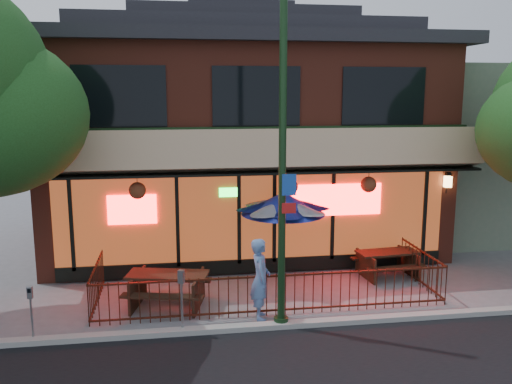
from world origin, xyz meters
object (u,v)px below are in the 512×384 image
(picnic_table_left, at_px, (168,285))
(pedestrian, at_px, (260,279))
(picnic_table_right, at_px, (387,260))
(parking_meter_far, at_px, (31,305))
(street_light, at_px, (282,186))
(patio_umbrella, at_px, (283,203))
(parking_meter_near, at_px, (182,290))

(picnic_table_left, height_order, pedestrian, pedestrian)
(picnic_table_left, xyz_separation_m, pedestrian, (2.10, -1.03, 0.40))
(picnic_table_right, relative_size, parking_meter_far, 1.50)
(pedestrian, bearing_deg, street_light, -138.92)
(picnic_table_right, bearing_deg, picnic_table_left, -168.19)
(picnic_table_right, distance_m, pedestrian, 4.62)
(street_light, distance_m, picnic_table_right, 5.29)
(street_light, xyz_separation_m, picnic_table_left, (-2.48, 1.53, -2.61))
(street_light, height_order, pedestrian, street_light)
(patio_umbrella, height_order, parking_meter_near, patio_umbrella)
(patio_umbrella, distance_m, parking_meter_far, 6.62)
(pedestrian, relative_size, parking_meter_far, 1.56)
(picnic_table_right, xyz_separation_m, parking_meter_near, (-5.77, -2.80, 0.47))
(picnic_table_left, bearing_deg, parking_meter_near, -78.44)
(patio_umbrella, xyz_separation_m, parking_meter_near, (-2.77, -2.80, -1.25))
(patio_umbrella, xyz_separation_m, parking_meter_far, (-5.84, -2.80, -1.38))
(picnic_table_right, bearing_deg, street_light, -142.08)
(patio_umbrella, bearing_deg, picnic_table_left, -157.57)
(street_light, bearing_deg, patio_umbrella, 77.96)
(parking_meter_near, bearing_deg, patio_umbrella, 45.35)
(pedestrian, bearing_deg, picnic_table_right, -56.45)
(patio_umbrella, relative_size, pedestrian, 1.37)
(parking_meter_near, bearing_deg, parking_meter_far, 180.00)
(picnic_table_right, bearing_deg, pedestrian, -150.00)
(parking_meter_far, bearing_deg, picnic_table_right, 17.58)
(picnic_table_right, xyz_separation_m, patio_umbrella, (-3.00, 0.00, 1.72))
(street_light, xyz_separation_m, pedestrian, (-0.39, 0.50, -2.21))
(patio_umbrella, bearing_deg, parking_meter_far, -154.37)
(parking_meter_near, relative_size, parking_meter_far, 1.16)
(pedestrian, bearing_deg, parking_meter_far, 99.43)
(patio_umbrella, height_order, pedestrian, patio_umbrella)
(parking_meter_far, bearing_deg, pedestrian, 5.89)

